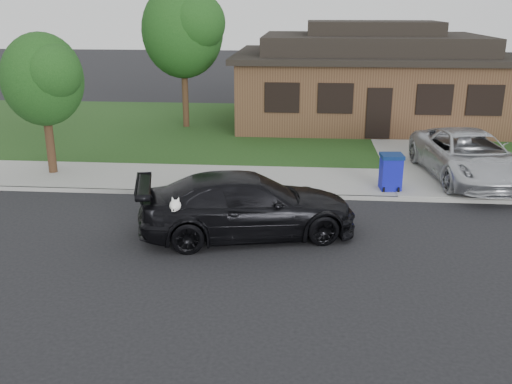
{
  "coord_description": "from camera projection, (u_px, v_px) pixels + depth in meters",
  "views": [
    {
      "loc": [
        0.9,
        -12.7,
        5.54
      ],
      "look_at": [
        -0.22,
        0.65,
        1.1
      ],
      "focal_mm": 40.0,
      "sensor_mm": 36.0,
      "label": 1
    }
  ],
  "objects": [
    {
      "name": "tree_0",
      "position": [
        186.0,
        29.0,
        24.95
      ],
      "size": [
        3.78,
        3.6,
        6.34
      ],
      "color": "#332114",
      "rests_on": "ground"
    },
    {
      "name": "tree_2",
      "position": [
        45.0,
        78.0,
        18.22
      ],
      "size": [
        2.73,
        2.6,
        4.59
      ],
      "color": "#332114",
      "rests_on": "ground"
    },
    {
      "name": "driveway",
      "position": [
        430.0,
        147.0,
        22.79
      ],
      "size": [
        4.5,
        13.0,
        0.14
      ],
      "primitive_type": "cube",
      "color": "gray",
      "rests_on": "ground"
    },
    {
      "name": "lawn",
      "position": [
        283.0,
        129.0,
        26.11
      ],
      "size": [
        60.0,
        13.0,
        0.13
      ],
      "primitive_type": "cube",
      "color": "#193814",
      "rests_on": "ground"
    },
    {
      "name": "sidewalk",
      "position": [
        274.0,
        181.0,
        18.54
      ],
      "size": [
        60.0,
        3.0,
        0.12
      ],
      "primitive_type": "cube",
      "color": "gray",
      "rests_on": "ground"
    },
    {
      "name": "minivan",
      "position": [
        469.0,
        156.0,
        18.29
      ],
      "size": [
        3.13,
        5.7,
        1.51
      ],
      "primitive_type": "imported",
      "rotation": [
        0.0,
        0.0,
        0.12
      ],
      "color": "#BBBDC3",
      "rests_on": "driveway"
    },
    {
      "name": "curb",
      "position": [
        271.0,
        195.0,
        17.12
      ],
      "size": [
        60.0,
        0.12,
        0.12
      ],
      "primitive_type": "cube",
      "color": "gray",
      "rests_on": "ground"
    },
    {
      "name": "ground",
      "position": [
        263.0,
        244.0,
        13.83
      ],
      "size": [
        120.0,
        120.0,
        0.0
      ],
      "primitive_type": "plane",
      "color": "black",
      "rests_on": "ground"
    },
    {
      "name": "sedan",
      "position": [
        247.0,
        205.0,
        14.14
      ],
      "size": [
        5.76,
        3.41,
        1.57
      ],
      "rotation": [
        0.0,
        0.0,
        1.81
      ],
      "color": "black",
      "rests_on": "ground"
    },
    {
      "name": "house",
      "position": [
        370.0,
        79.0,
        27.03
      ],
      "size": [
        12.6,
        8.6,
        4.65
      ],
      "color": "#422B1C",
      "rests_on": "ground"
    },
    {
      "name": "recycling_bin",
      "position": [
        391.0,
        172.0,
        17.35
      ],
      "size": [
        0.7,
        0.73,
        1.1
      ],
      "rotation": [
        0.0,
        0.0,
        0.07
      ],
      "color": "#0E12A0",
      "rests_on": "sidewalk"
    }
  ]
}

